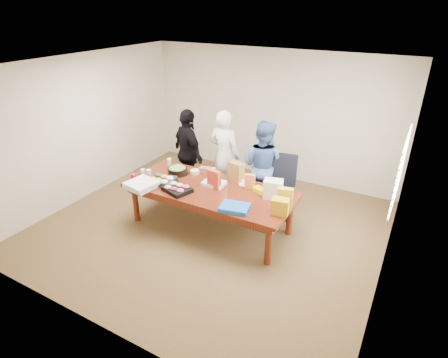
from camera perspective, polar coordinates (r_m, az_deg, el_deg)
The scene contains 39 objects.
floor at distance 6.43m, azimuth -2.08°, elevation -7.44°, with size 5.50×5.00×0.02m, color #47301E.
ceiling at distance 5.43m, azimuth -2.56°, elevation 17.27°, with size 5.50×5.00×0.02m, color white.
wall_back at distance 7.92m, azimuth 7.24°, elevation 9.80°, with size 5.50×0.04×2.70m, color beige.
wall_front at distance 4.12m, azimuth -20.78°, elevation -7.92°, with size 5.50×0.04×2.70m, color beige.
wall_left at distance 7.52m, azimuth -20.69°, elevation 7.45°, with size 0.04×5.00×2.70m, color beige.
wall_right at distance 5.07m, azimuth 25.39°, elevation -2.21°, with size 0.04×5.00×2.70m, color beige.
window_panel at distance 5.56m, azimuth 26.01°, elevation 1.81°, with size 0.03×1.40×1.10m, color white.
window_blinds at distance 5.56m, azimuth 25.61°, elevation 1.90°, with size 0.04×1.36×1.00m, color beige.
conference_table at distance 6.23m, azimuth -2.14°, elevation -4.48°, with size 2.80×1.20×0.75m, color #4C1C0F.
office_chair at distance 6.53m, azimuth 8.45°, elevation -1.54°, with size 0.55×0.55×1.08m, color black.
person_center at distance 6.99m, azimuth 0.09°, elevation 3.70°, with size 0.64×0.42×1.76m, color silver.
person_right at distance 6.67m, azimuth 5.99°, elevation 2.08°, with size 0.82×0.64×1.69m, color #3B578A.
person_left at distance 7.17m, azimuth -5.52°, elevation 4.04°, with size 1.01×0.42×1.73m, color black.
veggie_tray at distance 6.30m, azimuth -9.68°, elevation -0.26°, with size 0.45×0.35×0.07m, color black.
fruit_tray at distance 5.98m, azimuth -7.28°, elevation -1.59°, with size 0.44×0.34×0.07m, color black.
sheet_cake at distance 6.12m, azimuth -1.57°, elevation -0.70°, with size 0.36×0.27×0.06m, color white.
salad_bowl at distance 6.57m, azimuth -7.21°, elevation 1.29°, with size 0.35×0.35×0.11m, color black.
chip_bag_blue at distance 5.43m, azimuth 1.67°, elevation -4.46°, with size 0.42×0.32×0.06m, color #1756B4.
chip_bag_red at distance 5.97m, azimuth -1.56°, elevation -0.05°, with size 0.22×0.09×0.32m, color #AD3221.
chip_bag_yellow at distance 5.46m, azimuth 9.43°, elevation -2.99°, with size 0.22×0.09×0.33m, color yellow.
chip_bag_orange at distance 5.98m, azimuth 4.04°, elevation -0.40°, with size 0.17×0.07×0.26m, color orange.
mayo_jar at distance 6.32m, azimuth -1.83°, elevation 0.58°, with size 0.09×0.09×0.14m, color silver.
mustard_bottle at distance 6.35m, azimuth -1.61°, elevation 0.96°, with size 0.07×0.07×0.19m, color yellow.
dressing_bottle at distance 6.87m, azimuth -8.26°, elevation 2.64°, with size 0.06×0.06×0.18m, color brown.
ranch_bottle at distance 6.76m, azimuth -8.46°, elevation 2.34°, with size 0.07×0.07×0.20m, color beige.
banana_bunch at distance 5.92m, azimuth 5.56°, elevation -1.74°, with size 0.22×0.13×0.07m, color #E7C300.
bread_loaf at distance 6.53m, azimuth -2.60°, elevation 1.31°, with size 0.28×0.12×0.11m, color brown.
kraft_bag at distance 6.22m, azimuth 1.91°, elevation 1.14°, with size 0.26×0.15×0.34m, color brown.
red_cup at distance 6.47m, azimuth -13.89°, elevation 0.29°, with size 0.09×0.09×0.11m, color red.
clear_cup_a at distance 6.64m, azimuth -12.48°, elevation 1.07°, with size 0.08×0.08×0.11m, color silver.
clear_cup_b at distance 6.59m, azimuth -11.58°, elevation 0.99°, with size 0.08×0.08×0.11m, color silver.
pizza_box_lower at distance 6.21m, azimuth -12.65°, elevation -1.04°, with size 0.44×0.44×0.05m, color white.
pizza_box_upper at distance 6.17m, azimuth -12.69°, elevation -0.69°, with size 0.44×0.44×0.05m, color white.
plate_a at distance 5.97m, azimuth 8.84°, elevation -2.05°, with size 0.25×0.25×0.01m, color silver.
plate_b at distance 6.18m, azimuth 3.26°, elevation -0.74°, with size 0.21×0.21×0.01m, color white.
dip_bowl_a at distance 6.25m, azimuth 2.57°, elevation -0.13°, with size 0.15×0.15×0.06m, color beige.
dip_bowl_b at distance 6.56m, azimuth -4.51°, elevation 1.12°, with size 0.16×0.16×0.07m, color beige.
grocery_bag_white at distance 5.73m, azimuth 7.61°, elevation -1.57°, with size 0.28×0.20×0.30m, color white.
grocery_bag_yellow at distance 5.33m, azimuth 8.71°, elevation -4.25°, with size 0.24×0.17×0.24m, color gold.
Camera 1 is at (2.81, -4.57, 3.53)m, focal length 29.47 mm.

